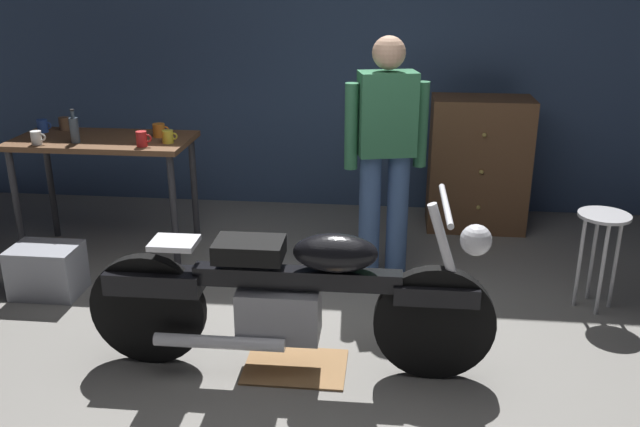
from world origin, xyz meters
TOP-DOWN VIEW (x-y plane):
  - ground_plane at (0.00, 0.00)m, footprint 12.00×12.00m
  - back_wall at (0.00, 2.80)m, footprint 8.00×0.12m
  - workbench at (-1.73, 1.46)m, footprint 1.30×0.64m
  - motorcycle at (-0.12, -0.02)m, footprint 2.19×0.60m
  - person_standing at (0.35, 1.29)m, footprint 0.56×0.30m
  - shop_stool at (1.72, 0.91)m, footprint 0.32×0.32m
  - wooden_dresser at (1.10, 2.30)m, footprint 0.80×0.47m
  - drip_tray at (-0.10, -0.02)m, footprint 0.56×0.40m
  - storage_bin at (-1.88, 0.71)m, footprint 0.44×0.32m
  - mug_blue_enamel at (-2.25, 1.59)m, footprint 0.11×0.08m
  - mug_orange_travel at (-1.32, 1.54)m, footprint 0.12×0.09m
  - mug_yellow_tall at (-1.20, 1.37)m, footprint 0.11×0.08m
  - mug_white_ceramic at (-2.11, 1.23)m, footprint 0.11×0.07m
  - mug_red_diner at (-1.35, 1.25)m, footprint 0.11×0.07m
  - mug_brown_stoneware at (-2.12, 1.69)m, footprint 0.11×0.08m
  - bottle at (-1.86, 1.31)m, footprint 0.06×0.06m

SIDE VIEW (x-z plane):
  - ground_plane at x=0.00m, z-range 0.00..0.00m
  - drip_tray at x=-0.10m, z-range 0.00..0.01m
  - storage_bin at x=-1.88m, z-range 0.00..0.34m
  - motorcycle at x=-0.12m, z-range -0.05..0.95m
  - shop_stool at x=1.72m, z-range 0.18..0.82m
  - wooden_dresser at x=1.10m, z-range 0.00..1.10m
  - workbench at x=-1.73m, z-range 0.34..1.24m
  - person_standing at x=0.35m, z-range 0.09..1.76m
  - mug_yellow_tall at x=-1.20m, z-range 0.90..0.99m
  - mug_white_ceramic at x=-2.11m, z-range 0.90..1.00m
  - mug_brown_stoneware at x=-2.12m, z-range 0.90..1.00m
  - mug_orange_travel at x=-1.32m, z-range 0.90..1.00m
  - mug_blue_enamel at x=-2.25m, z-range 0.90..1.00m
  - mug_red_diner at x=-1.35m, z-range 0.90..1.01m
  - bottle at x=-1.86m, z-range 0.88..1.12m
  - back_wall at x=0.00m, z-range 0.00..3.10m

